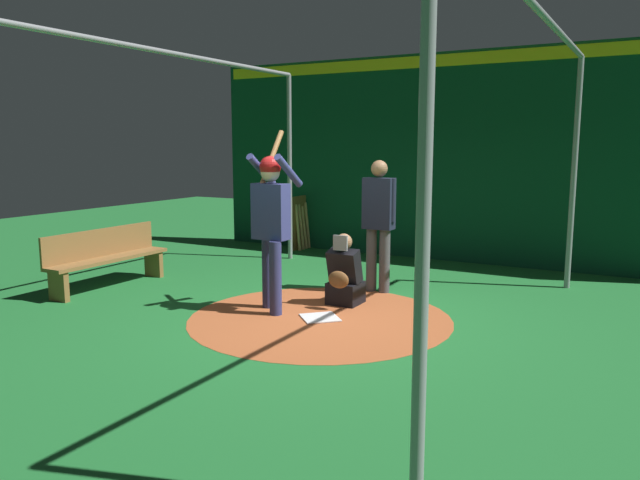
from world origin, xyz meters
The scene contains 11 objects.
ground_plane centered at (0.00, 0.00, 0.00)m, with size 25.00×25.00×0.00m, color #1E6B2D.
dirt_circle centered at (0.00, 0.00, 0.00)m, with size 3.14×3.14×0.01m, color #AD562D.
home_plate centered at (0.00, 0.00, 0.01)m, with size 0.42×0.42×0.01m, color white.
batter centered at (-0.01, -0.69, 1.18)m, with size 0.68×0.49×2.24m.
catcher centered at (-0.73, -0.04, 0.36)m, with size 0.58×0.40×0.93m.
umpire centered at (-1.58, 0.05, 1.04)m, with size 0.23×0.49×1.84m.
back_wall centered at (-4.39, 0.00, 1.82)m, with size 0.22×9.00×3.62m.
cage_frame centered at (0.00, 0.00, 2.31)m, with size 6.33×4.80×3.28m.
bat_rack centered at (-4.15, -2.71, 0.50)m, with size 0.70×0.17×1.05m.
bench centered at (0.09, -3.48, 0.45)m, with size 1.98×0.36×0.85m.
baseball_0 centered at (-0.51, -1.06, 0.04)m, with size 0.07×0.07×0.07m, color white.
Camera 1 is at (6.16, 3.43, 2.06)m, focal length 34.30 mm.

